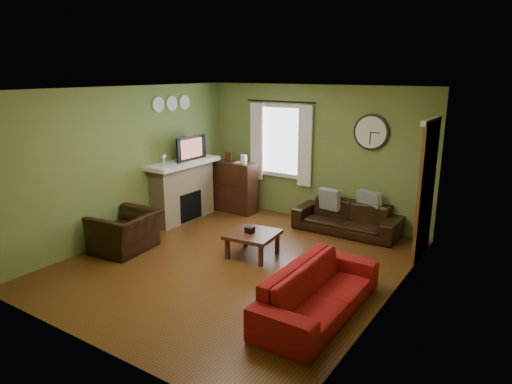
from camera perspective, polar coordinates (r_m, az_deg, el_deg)
The scene contains 31 objects.
floor at distance 7.06m, azimuth -2.49°, elevation -8.86°, with size 4.60×5.20×0.00m, color #573012.
ceiling at distance 6.46m, azimuth -2.76°, elevation 12.75°, with size 4.60×5.20×0.00m, color white.
wall_left at distance 8.17m, azimuth -15.83°, elevation 3.47°, with size 0.00×5.20×2.60m, color olive.
wall_right at distance 5.65m, azimuth 16.67°, elevation -1.58°, with size 0.00×5.20×2.60m, color olive.
wall_back at distance 8.83m, azimuth 7.33°, elevation 4.74°, with size 4.60×0.00×2.60m, color olive.
wall_front at distance 4.86m, azimuth -20.89°, elevation -4.61°, with size 4.60×0.00×2.60m, color olive.
fireplace at distance 8.98m, azimuth -9.15°, elevation -0.06°, with size 0.40×1.40×1.10m, color #C9AE88.
firebox at distance 8.92m, azimuth -8.18°, elevation -1.79°, with size 0.04×0.60×0.55m, color black.
mantel at distance 8.83m, azimuth -9.16°, elevation 3.61°, with size 0.58×1.60×0.08m, color white.
tv at distance 8.88m, azimuth -8.47°, elevation 5.11°, with size 0.60×0.08×0.35m, color black.
tv_screen at distance 8.82m, azimuth -8.10°, elevation 5.43°, with size 0.02×0.62×0.36m, color #994C3F.
medallion_left at distance 8.58m, azimuth -12.13°, elevation 10.63°, with size 0.28×0.28×0.03m, color white.
medallion_mid at distance 8.82m, azimuth -10.49°, elevation 10.83°, with size 0.28×0.28×0.03m, color white.
medallion_right at distance 9.08m, azimuth -8.95°, elevation 11.00°, with size 0.28×0.28×0.03m, color white.
window_pane at distance 9.11m, azimuth 3.34°, elevation 6.42°, with size 1.00×0.02×1.30m, color silver, non-canonical shape.
curtain_rod at distance 8.94m, azimuth 3.09°, elevation 11.23°, with size 0.03×0.03×1.50m, color black.
curtain_left at distance 9.31m, azimuth 0.08°, elevation 6.32°, with size 0.28×0.04×1.55m, color white.
curtain_right at distance 8.77m, azimuth 6.13°, elevation 5.70°, with size 0.28×0.04×1.55m, color white.
wall_clock at distance 8.30m, azimuth 14.18°, elevation 7.25°, with size 0.64×0.06×0.64m, color white, non-canonical shape.
door at distance 7.46m, azimuth 20.48°, elevation 0.04°, with size 0.05×0.90×2.10m, color brown.
bookshelf at distance 9.40m, azimuth -2.62°, elevation 0.60°, with size 0.88×0.37×1.04m, color #32190E, non-canonical shape.
book at distance 9.26m, azimuth -2.60°, elevation 3.19°, with size 0.16×0.22×0.02m, color #462213.
sofa_brown at distance 8.40m, azimuth 11.26°, elevation -3.19°, with size 1.88×0.74×0.55m, color black.
pillow_left at distance 8.41m, azimuth 13.96°, elevation -1.35°, with size 0.44×0.13×0.44m, color gray.
pillow_right at distance 8.51m, azimuth 9.17°, elevation -0.91°, with size 0.39×0.12×0.39m, color gray.
sofa_red at distance 5.62m, azimuth 7.85°, elevation -12.16°, with size 2.03×0.79×0.59m, color maroon.
armchair at distance 7.70m, azimuth -15.95°, elevation -4.79°, with size 0.99×0.86×0.64m, color black.
coffee_table at distance 7.23m, azimuth -0.41°, elevation -6.56°, with size 0.73×0.73×0.39m, color #462213, non-canonical shape.
tissue_box at distance 7.16m, azimuth -0.79°, elevation -5.02°, with size 0.12×0.12×0.10m, color black.
wine_glass_a at distance 8.42m, azimuth -11.50°, elevation 3.87°, with size 0.07×0.07×0.19m, color white, non-canonical shape.
wine_glass_b at distance 8.44m, azimuth -11.36°, elevation 3.96°, with size 0.07×0.07×0.20m, color white, non-canonical shape.
Camera 1 is at (3.79, -5.23, 2.85)m, focal length 32.00 mm.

